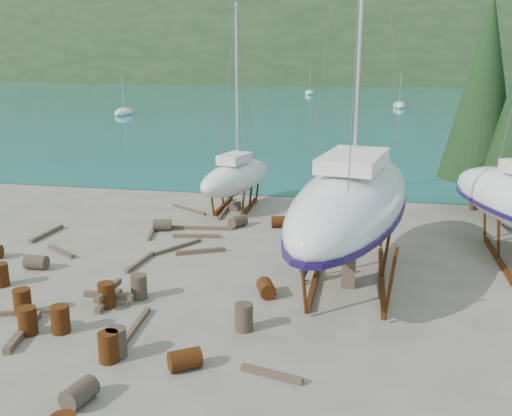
# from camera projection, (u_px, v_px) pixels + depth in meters

# --- Properties ---
(ground) EXTENTS (600.00, 600.00, 0.00)m
(ground) POSITION_uv_depth(u_px,v_px,m) (220.00, 293.00, 20.75)
(ground) COLOR #5E594A
(ground) RESTS_ON ground
(bay_water) EXTENTS (700.00, 700.00, 0.00)m
(bay_water) POSITION_uv_depth(u_px,v_px,m) (361.00, 71.00, 319.43)
(bay_water) COLOR #175A73
(bay_water) RESTS_ON ground
(far_hill) EXTENTS (800.00, 360.00, 110.00)m
(far_hill) POSITION_uv_depth(u_px,v_px,m) (361.00, 71.00, 324.17)
(far_hill) COLOR #1C2F17
(far_hill) RESTS_ON ground
(far_house_left) EXTENTS (6.60, 5.60, 5.60)m
(far_house_left) POSITION_uv_depth(u_px,v_px,m) (192.00, 71.00, 211.24)
(far_house_left) COLOR beige
(far_house_left) RESTS_ON ground
(far_house_center) EXTENTS (6.60, 5.60, 5.60)m
(far_house_center) POSITION_uv_depth(u_px,v_px,m) (299.00, 72.00, 203.85)
(far_house_center) COLOR beige
(far_house_center) RESTS_ON ground
(far_house_right) EXTENTS (6.60, 5.60, 5.60)m
(far_house_right) POSITION_uv_depth(u_px,v_px,m) (445.00, 72.00, 194.60)
(far_house_right) COLOR beige
(far_house_right) RESTS_ON ground
(cypress_back_left) EXTENTS (4.14, 4.14, 11.50)m
(cypress_back_left) POSITION_uv_depth(u_px,v_px,m) (485.00, 89.00, 30.27)
(cypress_back_left) COLOR black
(cypress_back_left) RESTS_ON ground
(moored_boat_left) EXTENTS (2.00, 5.00, 6.05)m
(moored_boat_left) POSITION_uv_depth(u_px,v_px,m) (124.00, 112.00, 83.08)
(moored_boat_left) COLOR silver
(moored_boat_left) RESTS_ON ground
(moored_boat_mid) EXTENTS (2.00, 5.00, 6.05)m
(moored_boat_mid) POSITION_uv_depth(u_px,v_px,m) (399.00, 105.00, 94.65)
(moored_boat_mid) COLOR silver
(moored_boat_mid) RESTS_ON ground
(moored_boat_far) EXTENTS (2.00, 5.00, 6.05)m
(moored_boat_far) POSITION_uv_depth(u_px,v_px,m) (310.00, 93.00, 126.43)
(moored_boat_far) COLOR silver
(moored_boat_far) RESTS_ON ground
(large_sailboat_near) EXTENTS (5.79, 12.75, 19.37)m
(large_sailboat_near) POSITION_uv_depth(u_px,v_px,m) (352.00, 201.00, 21.25)
(large_sailboat_near) COLOR silver
(large_sailboat_near) RESTS_ON ground
(small_sailboat_shore) EXTENTS (3.88, 7.25, 11.07)m
(small_sailboat_shore) POSITION_uv_depth(u_px,v_px,m) (236.00, 177.00, 31.84)
(small_sailboat_shore) COLOR silver
(small_sailboat_shore) RESTS_ON ground
(worker) EXTENTS (0.42, 0.62, 1.66)m
(worker) POSITION_uv_depth(u_px,v_px,m) (305.00, 262.00, 21.48)
(worker) COLOR navy
(worker) RESTS_ON ground
(drum_0) EXTENTS (0.58, 0.58, 0.88)m
(drum_0) POSITION_uv_depth(u_px,v_px,m) (22.00, 302.00, 18.97)
(drum_0) COLOR #5E3310
(drum_0) RESTS_ON ground
(drum_1) EXTENTS (0.78, 1.00, 0.58)m
(drum_1) POSITION_uv_depth(u_px,v_px,m) (79.00, 393.00, 14.08)
(drum_1) COLOR #2D2823
(drum_1) RESTS_ON ground
(drum_4) EXTENTS (1.00, 0.78, 0.58)m
(drum_4) POSITION_uv_depth(u_px,v_px,m) (280.00, 222.00, 28.65)
(drum_4) COLOR #5E3310
(drum_4) RESTS_ON ground
(drum_5) EXTENTS (0.58, 0.58, 0.88)m
(drum_5) POSITION_uv_depth(u_px,v_px,m) (139.00, 287.00, 20.20)
(drum_5) COLOR #2D2823
(drum_5) RESTS_ON ground
(drum_6) EXTENTS (0.86, 1.03, 0.58)m
(drum_6) POSITION_uv_depth(u_px,v_px,m) (266.00, 288.00, 20.44)
(drum_6) COLOR #5E3310
(drum_6) RESTS_ON ground
(drum_7) EXTENTS (0.58, 0.58, 0.88)m
(drum_7) POSITION_uv_depth(u_px,v_px,m) (109.00, 347.00, 16.02)
(drum_7) COLOR #5E3310
(drum_7) RESTS_ON ground
(drum_8) EXTENTS (0.58, 0.58, 0.88)m
(drum_8) POSITION_uv_depth(u_px,v_px,m) (1.00, 275.00, 21.29)
(drum_8) COLOR #5E3310
(drum_8) RESTS_ON ground
(drum_9) EXTENTS (1.01, 0.80, 0.58)m
(drum_9) POSITION_uv_depth(u_px,v_px,m) (162.00, 225.00, 28.09)
(drum_9) COLOR #2D2823
(drum_9) RESTS_ON ground
(drum_10) EXTENTS (0.58, 0.58, 0.88)m
(drum_10) POSITION_uv_depth(u_px,v_px,m) (60.00, 319.00, 17.70)
(drum_10) COLOR #5E3310
(drum_10) RESTS_ON ground
(drum_11) EXTENTS (0.96, 1.05, 0.58)m
(drum_11) POSITION_uv_depth(u_px,v_px,m) (238.00, 221.00, 28.75)
(drum_11) COLOR #2D2823
(drum_11) RESTS_ON ground
(drum_12) EXTENTS (1.05, 0.97, 0.58)m
(drum_12) POSITION_uv_depth(u_px,v_px,m) (185.00, 359.00, 15.65)
(drum_12) COLOR #5E3310
(drum_12) RESTS_ON ground
(drum_13) EXTENTS (0.58, 0.58, 0.88)m
(drum_13) POSITION_uv_depth(u_px,v_px,m) (28.00, 321.00, 17.60)
(drum_13) COLOR #5E3310
(drum_13) RESTS_ON ground
(drum_14) EXTENTS (0.58, 0.58, 0.88)m
(drum_14) POSITION_uv_depth(u_px,v_px,m) (106.00, 295.00, 19.49)
(drum_14) COLOR #5E3310
(drum_14) RESTS_ON ground
(drum_15) EXTENTS (0.89, 0.60, 0.58)m
(drum_15) POSITION_uv_depth(u_px,v_px,m) (36.00, 262.00, 23.02)
(drum_15) COLOR #2D2823
(drum_15) RESTS_ON ground
(drum_16) EXTENTS (0.58, 0.58, 0.88)m
(drum_16) POSITION_uv_depth(u_px,v_px,m) (117.00, 343.00, 16.26)
(drum_16) COLOR #2D2823
(drum_16) RESTS_ON ground
(drum_17) EXTENTS (0.58, 0.58, 0.88)m
(drum_17) POSITION_uv_depth(u_px,v_px,m) (244.00, 317.00, 17.85)
(drum_17) COLOR #2D2823
(drum_17) RESTS_ON ground
(timber_0) EXTENTS (2.42, 1.67, 0.14)m
(timber_0) POSITION_uv_depth(u_px,v_px,m) (188.00, 209.00, 31.81)
(timber_0) COLOR brown
(timber_0) RESTS_ON ground
(timber_2) EXTENTS (0.33, 2.54, 0.19)m
(timber_2) POSITION_uv_depth(u_px,v_px,m) (47.00, 234.00, 27.39)
(timber_2) COLOR brown
(timber_2) RESTS_ON ground
(timber_3) EXTENTS (2.89, 1.09, 0.15)m
(timber_3) POSITION_uv_depth(u_px,v_px,m) (16.00, 313.00, 18.97)
(timber_3) COLOR brown
(timber_3) RESTS_ON ground
(timber_4) EXTENTS (2.26, 0.52, 0.17)m
(timber_4) POSITION_uv_depth(u_px,v_px,m) (197.00, 236.00, 27.05)
(timber_4) COLOR brown
(timber_4) RESTS_ON ground
(timber_5) EXTENTS (0.35, 2.96, 0.16)m
(timber_5) POSITION_uv_depth(u_px,v_px,m) (134.00, 329.00, 17.84)
(timber_5) COLOR brown
(timber_5) RESTS_ON ground
(timber_7) EXTENTS (1.76, 0.60, 0.17)m
(timber_7) POSITION_uv_depth(u_px,v_px,m) (272.00, 374.00, 15.30)
(timber_7) COLOR brown
(timber_7) RESTS_ON ground
(timber_8) EXTENTS (2.04, 1.12, 0.19)m
(timber_8) POSITION_uv_depth(u_px,v_px,m) (201.00, 251.00, 24.92)
(timber_8) COLOR brown
(timber_8) RESTS_ON ground
(timber_9) EXTENTS (0.29, 2.57, 0.15)m
(timber_9) POSITION_uv_depth(u_px,v_px,m) (223.00, 213.00, 31.11)
(timber_9) COLOR brown
(timber_9) RESTS_ON ground
(timber_10) EXTENTS (3.15, 0.54, 0.16)m
(timber_10) POSITION_uv_depth(u_px,v_px,m) (201.00, 228.00, 28.32)
(timber_10) COLOR brown
(timber_10) RESTS_ON ground
(timber_11) EXTENTS (1.53, 2.36, 0.15)m
(timber_11) POSITION_uv_depth(u_px,v_px,m) (178.00, 247.00, 25.54)
(timber_11) COLOR brown
(timber_11) RESTS_ON ground
(timber_12) EXTENTS (0.40, 2.34, 0.17)m
(timber_12) POSITION_uv_depth(u_px,v_px,m) (140.00, 262.00, 23.64)
(timber_12) COLOR brown
(timber_12) RESTS_ON ground
(timber_15) EXTENTS (0.83, 2.90, 0.15)m
(timber_15) POSITION_uv_depth(u_px,v_px,m) (153.00, 230.00, 27.97)
(timber_15) COLOR brown
(timber_15) RESTS_ON ground
(timber_16) EXTENTS (0.71, 2.52, 0.23)m
(timber_16) POSITION_uv_depth(u_px,v_px,m) (23.00, 331.00, 17.62)
(timber_16) COLOR brown
(timber_16) RESTS_ON ground
(timber_17) EXTENTS (1.83, 1.24, 0.16)m
(timber_17) POSITION_uv_depth(u_px,v_px,m) (61.00, 251.00, 24.93)
(timber_17) COLOR brown
(timber_17) RESTS_ON ground
(timber_pile_fore) EXTENTS (1.80, 1.80, 0.60)m
(timber_pile_fore) POSITION_uv_depth(u_px,v_px,m) (109.00, 295.00, 19.80)
(timber_pile_fore) COLOR brown
(timber_pile_fore) RESTS_ON ground
(timber_pile_aft) EXTENTS (1.80, 1.80, 0.60)m
(timber_pile_aft) POSITION_uv_depth(u_px,v_px,m) (303.00, 230.00, 27.29)
(timber_pile_aft) COLOR brown
(timber_pile_aft) RESTS_ON ground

